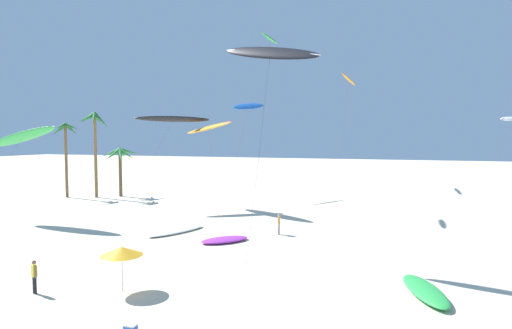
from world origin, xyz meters
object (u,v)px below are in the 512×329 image
(palm_tree_1, at_px, (95,128))
(flying_kite_1, at_px, (208,128))
(palm_tree_0, at_px, (66,138))
(flying_kite_6, at_px, (22,137))
(person_foreground_walker, at_px, (34,275))
(flying_kite_7, at_px, (349,80))
(cooler_box, at_px, (130,329))
(grounded_kite_2, at_px, (425,290))
(flying_kite_2, at_px, (270,53))
(flying_kite_8, at_px, (173,119))
(grounded_kite_1, at_px, (177,231))
(flying_kite_5, at_px, (249,106))
(grounded_kite_0, at_px, (225,240))
(flying_kite_4, at_px, (510,119))
(person_near_left, at_px, (279,223))
(palm_tree_2, at_px, (120,157))
(flying_kite_3, at_px, (270,39))
(beach_umbrella, at_px, (122,251))

(palm_tree_1, distance_m, flying_kite_1, 17.87)
(palm_tree_0, height_order, flying_kite_6, palm_tree_0)
(person_foreground_walker, bearing_deg, flying_kite_7, 80.47)
(cooler_box, bearing_deg, grounded_kite_2, 35.84)
(flying_kite_2, height_order, flying_kite_8, flying_kite_2)
(grounded_kite_2, bearing_deg, person_foreground_walker, -161.70)
(flying_kite_6, bearing_deg, grounded_kite_1, 1.66)
(flying_kite_5, bearing_deg, grounded_kite_0, -74.39)
(flying_kite_1, xyz_separation_m, grounded_kite_2, (21.18, -19.90, -8.69))
(flying_kite_4, relative_size, cooler_box, 22.53)
(person_foreground_walker, bearing_deg, grounded_kite_2, 18.30)
(grounded_kite_0, bearing_deg, person_near_left, 48.22)
(flying_kite_2, bearing_deg, person_foreground_walker, -130.41)
(palm_tree_2, xyz_separation_m, flying_kite_8, (11.27, -5.53, 4.61))
(palm_tree_2, bearing_deg, flying_kite_3, -4.96)
(flying_kite_5, height_order, cooler_box, flying_kite_5)
(flying_kite_1, relative_size, flying_kite_2, 0.68)
(flying_kite_1, bearing_deg, palm_tree_2, 162.26)
(grounded_kite_0, relative_size, cooler_box, 8.01)
(beach_umbrella, bearing_deg, flying_kite_3, 91.07)
(palm_tree_0, relative_size, flying_kite_5, 0.76)
(flying_kite_7, distance_m, grounded_kite_2, 52.54)
(flying_kite_1, height_order, flying_kite_2, flying_kite_2)
(flying_kite_8, bearing_deg, flying_kite_7, 61.74)
(flying_kite_4, xyz_separation_m, flying_kite_8, (-38.19, -24.24, -0.53))
(flying_kite_3, xyz_separation_m, cooler_box, (3.69, -31.13, -18.57))
(palm_tree_1, distance_m, palm_tree_2, 4.89)
(flying_kite_3, relative_size, beach_umbrella, 8.45)
(person_foreground_walker, xyz_separation_m, cooler_box, (7.12, -2.09, -0.74))
(flying_kite_3, xyz_separation_m, grounded_kite_2, (15.05, -22.92, -18.55))
(beach_umbrella, bearing_deg, cooler_box, -50.05)
(palm_tree_1, distance_m, flying_kite_3, 25.64)
(palm_tree_2, height_order, flying_kite_6, flying_kite_6)
(palm_tree_0, xyz_separation_m, grounded_kite_1, (23.89, -13.51, -7.68))
(flying_kite_2, distance_m, person_near_left, 13.64)
(flying_kite_2, height_order, flying_kite_7, flying_kite_7)
(palm_tree_0, xyz_separation_m, grounded_kite_2, (42.42, -21.66, -7.61))
(grounded_kite_2, bearing_deg, grounded_kite_1, 156.26)
(flying_kite_5, relative_size, beach_umbrella, 5.65)
(flying_kite_8, relative_size, grounded_kite_1, 1.81)
(flying_kite_1, height_order, flying_kite_5, flying_kite_5)
(grounded_kite_1, xyz_separation_m, cooler_box, (7.17, -16.36, 0.05))
(palm_tree_1, xyz_separation_m, flying_kite_3, (23.75, 0.05, 9.66))
(grounded_kite_0, xyz_separation_m, grounded_kite_2, (13.57, -6.55, 0.05))
(flying_kite_3, relative_size, grounded_kite_2, 3.91)
(palm_tree_1, xyz_separation_m, palm_tree_2, (2.39, 1.91, -3.81))
(flying_kite_7, bearing_deg, person_near_left, -91.62)
(grounded_kite_0, bearing_deg, palm_tree_0, 152.35)
(flying_kite_5, distance_m, person_foreground_walker, 38.71)
(palm_tree_1, relative_size, grounded_kite_2, 2.27)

